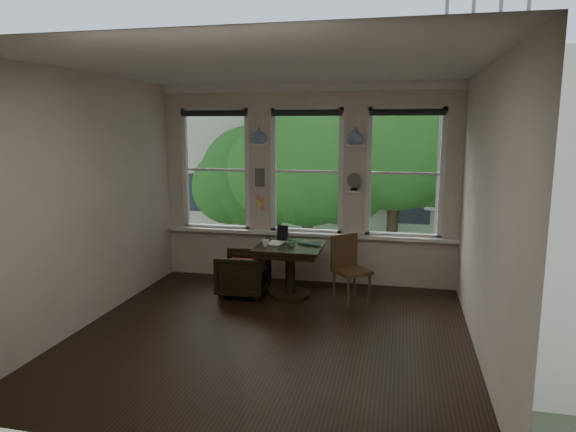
% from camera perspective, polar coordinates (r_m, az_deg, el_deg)
% --- Properties ---
extents(ground, '(4.50, 4.50, 0.00)m').
position_cam_1_polar(ground, '(6.07, -1.95, -13.12)').
color(ground, black).
rests_on(ground, ground).
extents(ceiling, '(4.50, 4.50, 0.00)m').
position_cam_1_polar(ceiling, '(5.62, -2.14, 16.30)').
color(ceiling, silver).
rests_on(ceiling, ground).
extents(wall_back, '(4.50, 0.00, 4.50)m').
position_cam_1_polar(wall_back, '(7.83, 2.13, 3.52)').
color(wall_back, beige).
rests_on(wall_back, ground).
extents(wall_front, '(4.50, 0.00, 4.50)m').
position_cam_1_polar(wall_front, '(3.57, -11.24, -4.53)').
color(wall_front, beige).
rests_on(wall_front, ground).
extents(wall_left, '(0.00, 4.50, 4.50)m').
position_cam_1_polar(wall_left, '(6.59, -21.35, 1.61)').
color(wall_left, beige).
rests_on(wall_left, ground).
extents(wall_right, '(0.00, 4.50, 4.50)m').
position_cam_1_polar(wall_right, '(5.54, 21.11, 0.15)').
color(wall_right, beige).
rests_on(wall_right, ground).
extents(window_left, '(1.10, 0.12, 1.90)m').
position_cam_1_polar(window_left, '(8.20, -7.92, 5.13)').
color(window_left, white).
rests_on(window_left, ground).
extents(window_center, '(1.10, 0.12, 1.90)m').
position_cam_1_polar(window_center, '(7.81, 2.14, 4.98)').
color(window_center, white).
rests_on(window_center, ground).
extents(window_right, '(1.10, 0.12, 1.90)m').
position_cam_1_polar(window_right, '(7.68, 12.87, 4.65)').
color(window_right, white).
rests_on(window_right, ground).
extents(shelf_left, '(0.26, 0.16, 0.03)m').
position_cam_1_polar(shelf_left, '(7.85, -3.24, 7.92)').
color(shelf_left, white).
rests_on(shelf_left, ground).
extents(shelf_right, '(0.26, 0.16, 0.03)m').
position_cam_1_polar(shelf_right, '(7.59, 7.46, 7.78)').
color(shelf_right, white).
rests_on(shelf_right, ground).
extents(intercom, '(0.14, 0.06, 0.28)m').
position_cam_1_polar(intercom, '(7.92, -3.14, 4.31)').
color(intercom, '#59544F').
rests_on(intercom, ground).
extents(sticky_notes, '(0.16, 0.01, 0.24)m').
position_cam_1_polar(sticky_notes, '(7.96, -3.11, 1.81)').
color(sticky_notes, pink).
rests_on(sticky_notes, ground).
extents(desk_fan, '(0.20, 0.20, 0.24)m').
position_cam_1_polar(desk_fan, '(7.61, 7.35, 3.48)').
color(desk_fan, '#59544F').
rests_on(desk_fan, ground).
extents(vase_left, '(0.24, 0.24, 0.25)m').
position_cam_1_polar(vase_left, '(7.85, -3.25, 8.93)').
color(vase_left, silver).
rests_on(vase_left, shelf_left).
extents(vase_right, '(0.24, 0.24, 0.25)m').
position_cam_1_polar(vase_right, '(7.58, 7.48, 8.83)').
color(vase_right, silver).
rests_on(vase_right, shelf_right).
extents(table, '(0.90, 0.90, 0.75)m').
position_cam_1_polar(table, '(7.22, 0.26, -6.14)').
color(table, black).
rests_on(table, ground).
extents(armchair_left, '(0.71, 0.69, 0.62)m').
position_cam_1_polar(armchair_left, '(7.36, -5.02, -6.38)').
color(armchair_left, black).
rests_on(armchair_left, ground).
extents(cushion_red, '(0.45, 0.45, 0.06)m').
position_cam_1_polar(cushion_red, '(7.32, -5.04, -5.34)').
color(cushion_red, maroon).
rests_on(cushion_red, armchair_left).
extents(side_chair_right, '(0.59, 0.59, 0.92)m').
position_cam_1_polar(side_chair_right, '(6.99, 7.11, -6.05)').
color(side_chair_right, '#432E18').
rests_on(side_chair_right, ground).
extents(laptop, '(0.40, 0.33, 0.03)m').
position_cam_1_polar(laptop, '(7.11, 2.15, -3.17)').
color(laptop, black).
rests_on(laptop, table).
extents(mug, '(0.13, 0.13, 0.09)m').
position_cam_1_polar(mug, '(7.05, -2.53, -3.02)').
color(mug, white).
rests_on(mug, table).
extents(drinking_glass, '(0.14, 0.14, 0.10)m').
position_cam_1_polar(drinking_glass, '(7.00, 0.30, -3.06)').
color(drinking_glass, white).
rests_on(drinking_glass, table).
extents(tablet, '(0.16, 0.09, 0.22)m').
position_cam_1_polar(tablet, '(7.39, -0.62, -1.90)').
color(tablet, black).
rests_on(tablet, table).
extents(papers, '(0.26, 0.33, 0.00)m').
position_cam_1_polar(papers, '(7.26, -1.40, -2.98)').
color(papers, silver).
rests_on(papers, table).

